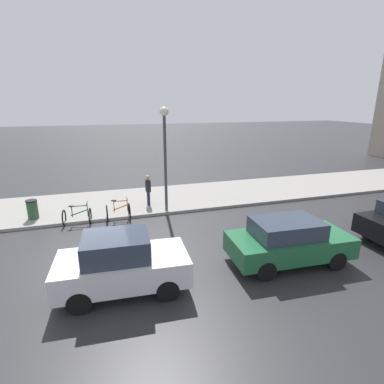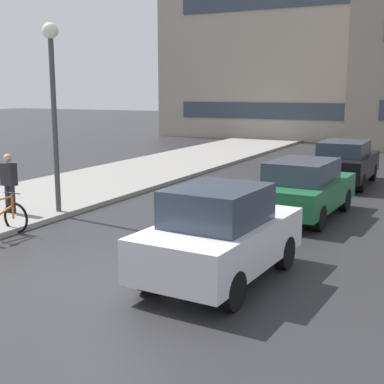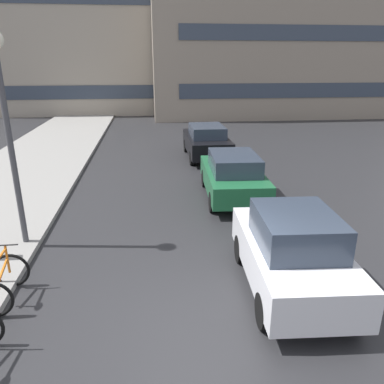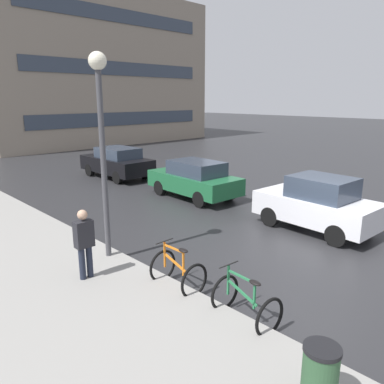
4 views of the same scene
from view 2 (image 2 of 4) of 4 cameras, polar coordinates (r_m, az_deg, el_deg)
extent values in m
plane|color=#28282B|center=(10.09, -9.99, -9.05)|extent=(140.00, 140.00, 0.00)
cube|color=gray|center=(21.39, -6.98, 1.78)|extent=(4.80, 60.00, 0.14)
torus|color=black|center=(13.54, -18.28, -2.63)|extent=(0.76, 0.07, 0.76)
cube|color=orange|center=(13.43, -18.58, -1.45)|extent=(0.04, 0.04, 0.60)
cube|color=orange|center=(13.17, -19.57, -0.69)|extent=(0.04, 0.61, 0.04)
cube|color=orange|center=(13.22, -19.56, -2.05)|extent=(0.04, 0.69, 0.25)
cylinder|color=black|center=(13.37, -18.66, -0.11)|extent=(0.50, 0.03, 0.03)
cube|color=silver|center=(9.70, 3.11, -5.36)|extent=(1.99, 3.82, 0.76)
cube|color=#2D3847|center=(9.40, 2.75, -1.42)|extent=(1.56, 1.90, 0.66)
cylinder|color=black|center=(11.14, 2.17, -5.24)|extent=(0.26, 0.65, 0.64)
cylinder|color=black|center=(10.53, 9.82, -6.36)|extent=(0.26, 0.65, 0.64)
cylinder|color=black|center=(9.26, -4.60, -8.65)|extent=(0.26, 0.65, 0.64)
cylinder|color=black|center=(8.51, 4.31, -10.42)|extent=(0.26, 0.65, 0.64)
cube|color=#1E6038|center=(14.80, 11.80, -0.08)|extent=(2.03, 4.18, 0.68)
cube|color=#2D3847|center=(14.55, 11.69, 2.23)|extent=(1.61, 2.27, 0.56)
cylinder|color=black|center=(16.30, 10.39, -0.25)|extent=(0.25, 0.65, 0.64)
cylinder|color=black|center=(15.86, 15.97, -0.81)|extent=(0.25, 0.65, 0.64)
cylinder|color=black|center=(13.98, 6.95, -1.99)|extent=(0.25, 0.65, 0.64)
cylinder|color=black|center=(13.45, 13.39, -2.72)|extent=(0.25, 0.65, 0.64)
cube|color=black|center=(20.34, 15.92, 2.75)|extent=(1.89, 4.29, 0.75)
cube|color=#2D3847|center=(20.10, 15.92, 4.49)|extent=(1.54, 2.21, 0.53)
cylinder|color=black|center=(21.84, 14.37, 2.37)|extent=(0.22, 0.64, 0.64)
cylinder|color=black|center=(21.56, 18.71, 2.03)|extent=(0.22, 0.64, 0.64)
cylinder|color=black|center=(19.28, 12.68, 1.36)|extent=(0.22, 0.64, 0.64)
cylinder|color=black|center=(18.96, 17.59, 0.96)|extent=(0.22, 0.64, 0.64)
cylinder|color=#1E2333|center=(15.27, -19.03, -0.95)|extent=(0.14, 0.14, 0.89)
cylinder|color=#1E2333|center=(15.14, -18.56, -1.01)|extent=(0.14, 0.14, 0.89)
cube|color=#232328|center=(15.08, -18.97, 1.79)|extent=(0.40, 0.25, 0.60)
sphere|color=tan|center=(15.02, -19.07, 3.45)|extent=(0.22, 0.22, 0.22)
cylinder|color=#424247|center=(14.77, -14.42, 6.47)|extent=(0.14, 0.14, 4.73)
sphere|color=#F2EACC|center=(14.81, -14.89, 16.29)|extent=(0.42, 0.42, 0.42)
cube|color=#9E9384|center=(40.65, 14.90, 13.57)|extent=(23.73, 9.19, 11.21)
cube|color=#333D4C|center=(36.10, 13.07, 8.35)|extent=(19.46, 0.06, 1.10)
camera|label=1|loc=(9.41, 55.94, 17.74)|focal=28.00mm
camera|label=3|loc=(6.89, -46.85, 16.39)|focal=35.00mm
camera|label=4|loc=(14.76, -51.71, 9.46)|focal=35.00mm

